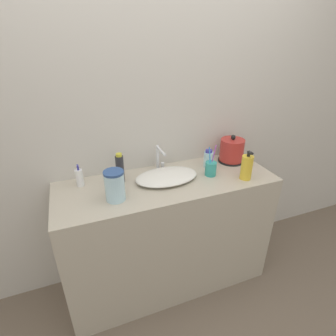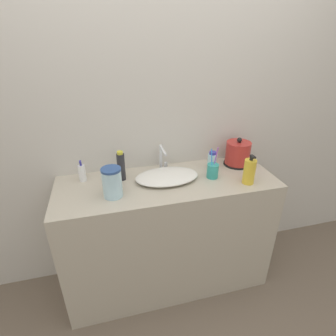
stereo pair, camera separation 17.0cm
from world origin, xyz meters
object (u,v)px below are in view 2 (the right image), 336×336
at_px(faucet, 163,156).
at_px(mouthwash_bottle, 121,166).
at_px(toothbrush_cup, 213,171).
at_px(shampoo_bottle, 212,161).
at_px(lotion_bottle, 82,173).
at_px(water_pitcher, 112,182).
at_px(hand_cream_bottle, 249,171).
at_px(electric_kettle, 238,154).

xyz_separation_m(faucet, mouthwash_bottle, (-0.30, -0.07, -0.01)).
height_order(faucet, toothbrush_cup, toothbrush_cup).
height_order(faucet, shampoo_bottle, faucet).
xyz_separation_m(toothbrush_cup, lotion_bottle, (-0.85, 0.17, 0.01)).
xyz_separation_m(lotion_bottle, water_pitcher, (0.18, -0.24, 0.03)).
xyz_separation_m(toothbrush_cup, hand_cream_bottle, (0.20, -0.13, 0.03)).
xyz_separation_m(faucet, hand_cream_bottle, (0.50, -0.33, -0.02)).
distance_m(faucet, hand_cream_bottle, 0.60).
height_order(toothbrush_cup, hand_cream_bottle, toothbrush_cup).
bearing_deg(water_pitcher, mouthwash_bottle, 69.89).
relative_size(electric_kettle, toothbrush_cup, 0.94).
height_order(shampoo_bottle, hand_cream_bottle, hand_cream_bottle).
distance_m(shampoo_bottle, hand_cream_bottle, 0.29).
height_order(electric_kettle, lotion_bottle, electric_kettle).
height_order(faucet, water_pitcher, water_pitcher).
relative_size(lotion_bottle, mouthwash_bottle, 0.73).
bearing_deg(faucet, shampoo_bottle, -12.81).
bearing_deg(mouthwash_bottle, shampoo_bottle, -0.45).
relative_size(mouthwash_bottle, water_pitcher, 1.10).
bearing_deg(electric_kettle, faucet, 173.83).
xyz_separation_m(mouthwash_bottle, water_pitcher, (-0.07, -0.19, -0.00)).
relative_size(faucet, mouthwash_bottle, 0.88).
xyz_separation_m(electric_kettle, hand_cream_bottle, (-0.06, -0.27, 0.00)).
bearing_deg(faucet, lotion_bottle, -177.06).
bearing_deg(hand_cream_bottle, shampoo_bottle, 120.75).
bearing_deg(electric_kettle, lotion_bottle, 178.36).
bearing_deg(shampoo_bottle, electric_kettle, 5.17).
xyz_separation_m(lotion_bottle, mouthwash_bottle, (0.25, -0.05, 0.04)).
relative_size(lotion_bottle, hand_cream_bottle, 0.74).
distance_m(lotion_bottle, shampoo_bottle, 0.90).
height_order(lotion_bottle, mouthwash_bottle, mouthwash_bottle).
bearing_deg(toothbrush_cup, mouthwash_bottle, 167.98).
height_order(lotion_bottle, shampoo_bottle, lotion_bottle).
height_order(shampoo_bottle, water_pitcher, water_pitcher).
relative_size(electric_kettle, hand_cream_bottle, 1.06).
distance_m(electric_kettle, hand_cream_bottle, 0.28).
bearing_deg(lotion_bottle, water_pitcher, -52.70).
xyz_separation_m(electric_kettle, water_pitcher, (-0.93, -0.21, 0.01)).
bearing_deg(toothbrush_cup, shampoo_bottle, 68.85).
distance_m(electric_kettle, mouthwash_bottle, 0.86).
relative_size(faucet, water_pitcher, 0.96).
xyz_separation_m(electric_kettle, toothbrush_cup, (-0.26, -0.14, -0.03)).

